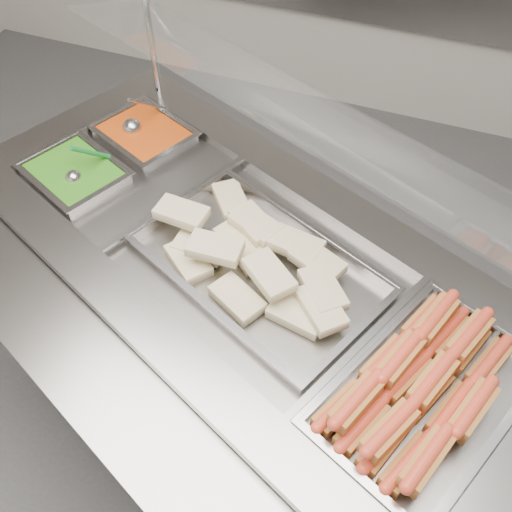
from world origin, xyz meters
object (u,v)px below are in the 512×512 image
(pan_hotdogs, at_px, (424,400))
(pan_wraps, at_px, (258,269))
(steam_counter, at_px, (246,336))
(serving_spoon, at_px, (77,174))
(ladle, at_px, (133,127))
(sneeze_guard, at_px, (302,113))

(pan_hotdogs, xyz_separation_m, pan_wraps, (-0.54, 0.24, 0.02))
(steam_counter, bearing_deg, serving_spoon, 169.94)
(pan_wraps, bearing_deg, serving_spoon, 168.76)
(ladle, relative_size, serving_spoon, 1.09)
(sneeze_guard, height_order, ladle, sneeze_guard)
(pan_wraps, relative_size, ladle, 4.36)
(serving_spoon, bearing_deg, pan_hotdogs, -16.86)
(sneeze_guard, height_order, pan_wraps, sneeze_guard)
(sneeze_guard, distance_m, ladle, 0.81)
(steam_counter, bearing_deg, sneeze_guard, 66.25)
(pan_wraps, bearing_deg, ladle, 146.30)
(pan_hotdogs, height_order, pan_wraps, same)
(steam_counter, relative_size, pan_hotdogs, 3.21)
(sneeze_guard, relative_size, pan_hotdogs, 2.54)
(pan_wraps, xyz_separation_m, serving_spoon, (-0.71, 0.14, 0.04))
(steam_counter, height_order, pan_wraps, pan_wraps)
(steam_counter, xyz_separation_m, ladle, (-0.60, 0.41, 0.48))
(pan_hotdogs, distance_m, ladle, 1.38)
(pan_wraps, bearing_deg, steam_counter, 156.25)
(pan_wraps, relative_size, serving_spoon, 4.77)
(pan_hotdogs, xyz_separation_m, serving_spoon, (-1.25, 0.38, 0.05))
(pan_hotdogs, relative_size, ladle, 3.57)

